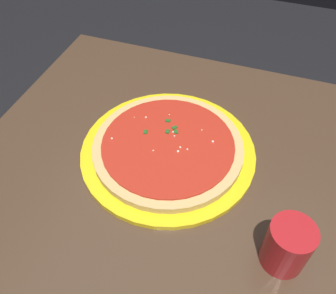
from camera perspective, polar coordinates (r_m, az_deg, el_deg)
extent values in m
cube|color=black|center=(1.36, -9.57, 0.66)|extent=(0.06, 0.06, 0.74)
cube|color=black|center=(1.30, 24.54, -8.02)|extent=(0.06, 0.06, 0.74)
cube|color=#473323|center=(0.76, 3.20, -4.68)|extent=(0.94, 0.81, 0.03)
cylinder|color=yellow|center=(0.78, 0.00, -0.70)|extent=(0.38, 0.38, 0.01)
cylinder|color=#DBB26B|center=(0.77, 0.00, -0.01)|extent=(0.32, 0.32, 0.02)
cylinder|color=red|center=(0.76, 0.00, 0.49)|extent=(0.28, 0.28, 0.00)
sphere|color=#EFEACC|center=(0.75, 3.10, -0.37)|extent=(0.00, 0.00, 0.00)
sphere|color=#EFEACC|center=(0.82, 0.20, 5.17)|extent=(0.00, 0.00, 0.00)
sphere|color=#EFEACC|center=(0.77, 7.14, 0.86)|extent=(0.01, 0.01, 0.01)
sphere|color=#EFEACC|center=(0.77, -8.93, 1.36)|extent=(0.00, 0.00, 0.00)
sphere|color=#EFEACC|center=(0.74, 1.60, -0.71)|extent=(0.01, 0.01, 0.01)
sphere|color=#EFEACC|center=(0.81, -3.54, 4.73)|extent=(0.00, 0.00, 0.00)
sphere|color=#EFEACC|center=(0.79, 5.67, 2.64)|extent=(0.00, 0.00, 0.00)
sphere|color=#EFEACC|center=(0.78, 0.81, 2.39)|extent=(0.00, 0.00, 0.00)
sphere|color=#EFEACC|center=(0.77, 1.03, 1.76)|extent=(0.00, 0.00, 0.00)
sphere|color=#EFEACC|center=(0.82, -5.40, 4.72)|extent=(0.00, 0.00, 0.00)
sphere|color=#EFEACC|center=(0.74, -2.38, -0.58)|extent=(0.00, 0.00, 0.00)
sphere|color=#EFEACC|center=(0.75, 1.97, -0.06)|extent=(0.00, 0.00, 0.00)
cube|color=#23561E|center=(0.78, -3.60, 2.42)|extent=(0.01, 0.01, 0.00)
cube|color=#23561E|center=(0.80, -0.01, 4.21)|extent=(0.01, 0.01, 0.00)
cube|color=#23561E|center=(0.78, -0.06, 2.50)|extent=(0.01, 0.01, 0.00)
cube|color=#23561E|center=(0.79, 1.04, 3.12)|extent=(0.01, 0.01, 0.00)
cube|color=#23561E|center=(0.78, 1.27, 2.44)|extent=(0.01, 0.01, 0.00)
cylinder|color=#B2191E|center=(0.64, 18.45, -14.66)|extent=(0.08, 0.08, 0.10)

